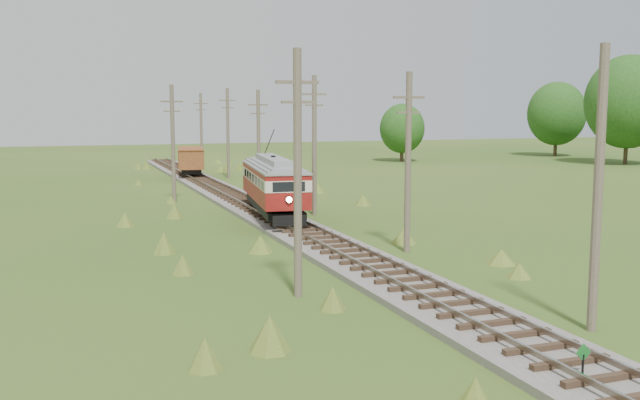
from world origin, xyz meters
name	(u,v)px	position (x,y,z in m)	size (l,w,h in m)	color
railbed_main	(255,208)	(0.00, 34.00, 0.19)	(3.60, 96.00, 0.57)	#605B54
switch_marker	(583,361)	(-0.20, 1.50, 0.63)	(0.45, 0.06, 1.08)	black
streetcar	(274,182)	(0.00, 29.49, 2.43)	(4.04, 11.29, 5.11)	black
gondola	(191,159)	(0.00, 58.86, 1.89)	(3.54, 7.68, 2.46)	black
gravel_pile	(265,182)	(4.25, 46.81, 0.57)	(3.34, 3.54, 1.21)	gray
utility_pole_r_1	(598,190)	(3.10, 5.00, 4.40)	(0.30, 0.30, 8.80)	brown
utility_pole_r_2	(408,161)	(3.30, 18.00, 4.42)	(1.60, 0.30, 8.60)	brown
utility_pole_r_3	(314,144)	(3.20, 31.00, 4.63)	(1.60, 0.30, 9.00)	brown
utility_pole_r_4	(259,140)	(3.00, 44.00, 4.32)	(1.60, 0.30, 8.40)	brown
utility_pole_r_5	(228,132)	(3.40, 57.00, 4.58)	(1.60, 0.30, 8.90)	brown
utility_pole_r_6	(201,130)	(3.20, 70.00, 4.47)	(1.60, 0.30, 8.70)	brown
utility_pole_l_a	(298,171)	(-4.20, 12.00, 4.63)	(1.60, 0.30, 9.00)	brown
utility_pole_l_b	(173,143)	(-4.50, 40.00, 4.42)	(1.60, 0.30, 8.60)	brown
tree_right_4	(628,102)	(54.00, 58.00, 7.75)	(10.50, 10.50, 13.53)	#38281C
tree_right_5	(557,114)	(56.00, 74.00, 6.19)	(8.40, 8.40, 10.82)	#38281C
tree_mid_b	(402,129)	(30.00, 72.00, 4.33)	(5.88, 5.88, 7.57)	#38281C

